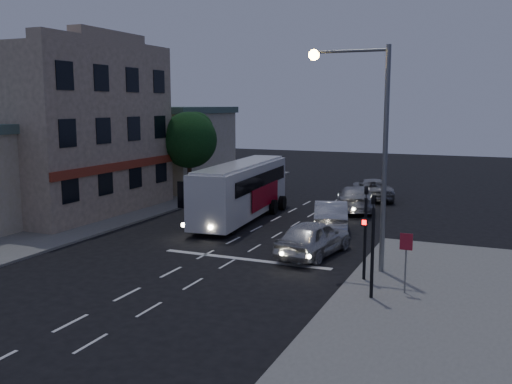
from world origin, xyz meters
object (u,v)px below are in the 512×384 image
at_px(tour_bus, 242,189).
at_px(streetlight, 369,132).
at_px(car_sedan_b, 355,199).
at_px(car_sedan_c, 372,189).
at_px(traffic_signal_side, 373,234).
at_px(car_sedan_a, 331,215).
at_px(car_suv, 313,238).
at_px(regulatory_sign, 406,253).
at_px(street_tree, 189,137).
at_px(traffic_signal_main, 365,221).

xyz_separation_m(tour_bus, streetlight, (9.16, -7.83, 3.90)).
height_order(car_sedan_b, streetlight, streetlight).
distance_m(tour_bus, car_sedan_b, 7.85).
height_order(car_sedan_c, traffic_signal_side, traffic_signal_side).
bearing_deg(car_sedan_b, traffic_signal_side, 89.44).
relative_size(tour_bus, car_sedan_a, 2.25).
relative_size(car_suv, car_sedan_a, 0.98).
height_order(tour_bus, regulatory_sign, tour_bus).
height_order(tour_bus, street_tree, street_tree).
bearing_deg(car_sedan_c, car_suv, 73.93).
xyz_separation_m(car_sedan_b, regulatory_sign, (5.53, -15.68, 0.79)).
xyz_separation_m(car_suv, regulatory_sign, (4.69, -4.04, 0.77)).
bearing_deg(traffic_signal_side, car_sedan_a, 112.88).
bearing_deg(car_suv, tour_bus, -35.41).
height_order(car_suv, streetlight, streetlight).
xyz_separation_m(car_suv, car_sedan_c, (-0.76, 16.67, -0.08)).
relative_size(tour_bus, streetlight, 1.25).
bearing_deg(street_tree, car_sedan_b, 2.00).
xyz_separation_m(car_sedan_a, traffic_signal_side, (4.43, -10.49, 1.60)).
relative_size(car_sedan_b, traffic_signal_main, 1.35).
distance_m(car_suv, car_sedan_c, 16.69).
bearing_deg(traffic_signal_side, tour_bus, 132.01).
relative_size(car_suv, street_tree, 0.79).
bearing_deg(streetlight, car_sedan_b, 105.10).
bearing_deg(regulatory_sign, car_sedan_b, 109.42).
distance_m(car_sedan_a, traffic_signal_side, 11.50).
bearing_deg(car_sedan_b, car_sedan_c, -106.64).
bearing_deg(street_tree, car_sedan_c, 24.33).
bearing_deg(traffic_signal_main, traffic_signal_side, -70.51).
height_order(car_suv, regulatory_sign, regulatory_sign).
distance_m(car_sedan_a, car_sedan_b, 6.15).
xyz_separation_m(tour_bus, traffic_signal_side, (10.12, -11.23, 0.58)).
distance_m(car_suv, car_sedan_b, 11.67).
height_order(car_sedan_b, regulatory_sign, regulatory_sign).
relative_size(car_sedan_b, street_tree, 0.89).
distance_m(car_sedan_a, street_tree, 13.87).
relative_size(car_sedan_a, streetlight, 0.55).
bearing_deg(car_sedan_c, car_sedan_a, 71.45).
bearing_deg(car_sedan_b, streetlight, 89.31).
distance_m(traffic_signal_main, streetlight, 3.61).
relative_size(car_sedan_c, traffic_signal_side, 1.32).
height_order(car_sedan_a, traffic_signal_side, traffic_signal_side).
distance_m(car_sedan_a, traffic_signal_main, 9.43).
distance_m(car_sedan_c, regulatory_sign, 21.43).
bearing_deg(car_suv, car_sedan_b, -77.18).
relative_size(car_sedan_c, streetlight, 0.60).
bearing_deg(car_sedan_a, street_tree, -41.30).
distance_m(traffic_signal_side, regulatory_sign, 1.61).
height_order(car_sedan_a, regulatory_sign, regulatory_sign).
height_order(streetlight, street_tree, streetlight).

